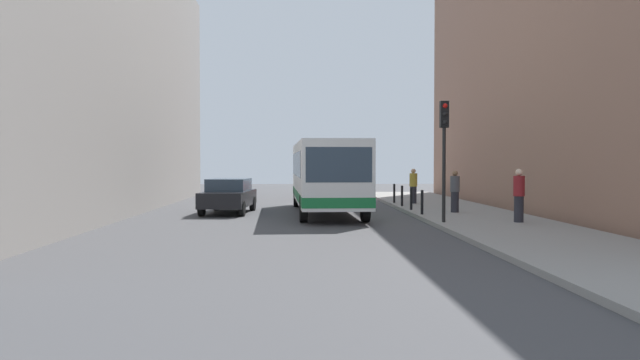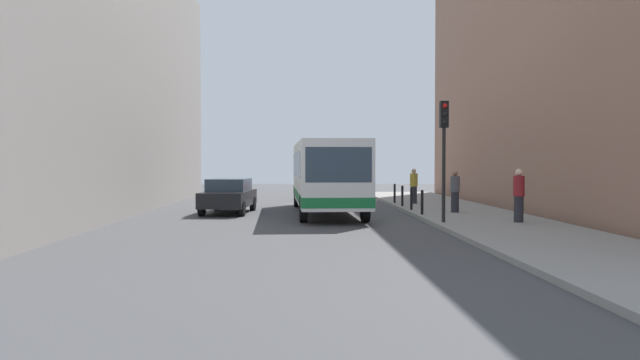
{
  "view_description": "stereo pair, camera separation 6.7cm",
  "coord_description": "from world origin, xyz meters",
  "px_view_note": "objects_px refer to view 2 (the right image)",
  "views": [
    {
      "loc": [
        -1.42,
        -22.47,
        2.18
      ],
      "look_at": [
        -0.52,
        1.97,
        1.48
      ],
      "focal_mm": 34.88,
      "sensor_mm": 36.0,
      "label": 1
    },
    {
      "loc": [
        -1.35,
        -22.47,
        2.18
      ],
      "look_at": [
        -0.52,
        1.97,
        1.48
      ],
      "focal_mm": 34.88,
      "sensor_mm": 36.0,
      "label": 2
    }
  ],
  "objects_px": {
    "car_behind_bus": "(327,186)",
    "bollard_far": "(402,196)",
    "car_beside_bus": "(229,195)",
    "traffic_light": "(444,138)",
    "bollard_near": "(422,202)",
    "bollard_mid": "(411,199)",
    "pedestrian_near_signal": "(519,195)",
    "bus": "(326,173)",
    "bollard_farthest": "(395,193)",
    "pedestrian_far_sidewalk": "(414,186)",
    "pedestrian_mid_sidewalk": "(455,191)"
  },
  "relations": [
    {
      "from": "car_behind_bus",
      "to": "car_beside_bus",
      "type": "bearing_deg",
      "value": 63.36
    },
    {
      "from": "car_behind_bus",
      "to": "bollard_far",
      "type": "relative_size",
      "value": 4.71
    },
    {
      "from": "bollard_farthest",
      "to": "traffic_light",
      "type": "bearing_deg",
      "value": -89.43
    },
    {
      "from": "car_behind_bus",
      "to": "bollard_mid",
      "type": "height_order",
      "value": "car_behind_bus"
    },
    {
      "from": "bus",
      "to": "traffic_light",
      "type": "bearing_deg",
      "value": 121.34
    },
    {
      "from": "bollard_farthest",
      "to": "bus",
      "type": "bearing_deg",
      "value": -129.63
    },
    {
      "from": "traffic_light",
      "to": "bollard_far",
      "type": "bearing_deg",
      "value": 90.74
    },
    {
      "from": "car_behind_bus",
      "to": "pedestrian_far_sidewalk",
      "type": "bearing_deg",
      "value": 117.88
    },
    {
      "from": "car_beside_bus",
      "to": "pedestrian_near_signal",
      "type": "relative_size",
      "value": 2.49
    },
    {
      "from": "car_beside_bus",
      "to": "traffic_light",
      "type": "relative_size",
      "value": 1.1
    },
    {
      "from": "traffic_light",
      "to": "bollard_far",
      "type": "distance_m",
      "value": 8.15
    },
    {
      "from": "car_beside_bus",
      "to": "car_behind_bus",
      "type": "xyz_separation_m",
      "value": [
        4.67,
        10.52,
        0.0
      ]
    },
    {
      "from": "traffic_light",
      "to": "pedestrian_far_sidewalk",
      "type": "distance_m",
      "value": 9.84
    },
    {
      "from": "bus",
      "to": "bollard_mid",
      "type": "height_order",
      "value": "bus"
    },
    {
      "from": "bollard_mid",
      "to": "pedestrian_far_sidewalk",
      "type": "height_order",
      "value": "pedestrian_far_sidewalk"
    },
    {
      "from": "bollard_near",
      "to": "pedestrian_mid_sidewalk",
      "type": "xyz_separation_m",
      "value": [
        1.54,
        0.97,
        0.37
      ]
    },
    {
      "from": "car_beside_bus",
      "to": "car_behind_bus",
      "type": "bearing_deg",
      "value": -109.75
    },
    {
      "from": "traffic_light",
      "to": "bollard_farthest",
      "type": "relative_size",
      "value": 4.32
    },
    {
      "from": "traffic_light",
      "to": "bollard_near",
      "type": "relative_size",
      "value": 4.32
    },
    {
      "from": "car_beside_bus",
      "to": "traffic_light",
      "type": "distance_m",
      "value": 10.09
    },
    {
      "from": "bollard_mid",
      "to": "pedestrian_far_sidewalk",
      "type": "distance_m",
      "value": 4.23
    },
    {
      "from": "bus",
      "to": "pedestrian_far_sidewalk",
      "type": "height_order",
      "value": "bus"
    },
    {
      "from": "bus",
      "to": "bollard_farthest",
      "type": "bearing_deg",
      "value": -131.56
    },
    {
      "from": "traffic_light",
      "to": "pedestrian_near_signal",
      "type": "relative_size",
      "value": 2.26
    },
    {
      "from": "car_behind_bus",
      "to": "bollard_near",
      "type": "distance_m",
      "value": 13.58
    },
    {
      "from": "car_beside_bus",
      "to": "bollard_farthest",
      "type": "bearing_deg",
      "value": -147.24
    },
    {
      "from": "bollard_farthest",
      "to": "pedestrian_mid_sidewalk",
      "type": "relative_size",
      "value": 0.56
    },
    {
      "from": "bollard_near",
      "to": "pedestrian_mid_sidewalk",
      "type": "bearing_deg",
      "value": 32.2
    },
    {
      "from": "car_beside_bus",
      "to": "bollard_farthest",
      "type": "relative_size",
      "value": 4.76
    },
    {
      "from": "car_beside_bus",
      "to": "car_behind_bus",
      "type": "distance_m",
      "value": 11.51
    },
    {
      "from": "bollard_near",
      "to": "bollard_mid",
      "type": "bearing_deg",
      "value": 90.0
    },
    {
      "from": "bollard_near",
      "to": "pedestrian_far_sidewalk",
      "type": "relative_size",
      "value": 0.55
    },
    {
      "from": "bollard_far",
      "to": "bollard_farthest",
      "type": "height_order",
      "value": "same"
    },
    {
      "from": "traffic_light",
      "to": "bollard_farthest",
      "type": "height_order",
      "value": "traffic_light"
    },
    {
      "from": "bus",
      "to": "traffic_light",
      "type": "relative_size",
      "value": 2.71
    },
    {
      "from": "bollard_far",
      "to": "traffic_light",
      "type": "bearing_deg",
      "value": -89.26
    },
    {
      "from": "bus",
      "to": "car_behind_bus",
      "type": "distance_m",
      "value": 10.73
    },
    {
      "from": "car_behind_bus",
      "to": "bollard_far",
      "type": "height_order",
      "value": "car_behind_bus"
    },
    {
      "from": "bollard_mid",
      "to": "pedestrian_mid_sidewalk",
      "type": "height_order",
      "value": "pedestrian_mid_sidewalk"
    },
    {
      "from": "pedestrian_mid_sidewalk",
      "to": "pedestrian_far_sidewalk",
      "type": "distance_m",
      "value": 5.51
    },
    {
      "from": "bollard_mid",
      "to": "pedestrian_near_signal",
      "type": "relative_size",
      "value": 0.52
    },
    {
      "from": "car_behind_bus",
      "to": "bollard_near",
      "type": "relative_size",
      "value": 4.71
    },
    {
      "from": "pedestrian_far_sidewalk",
      "to": "bollard_near",
      "type": "bearing_deg",
      "value": 6.03
    },
    {
      "from": "pedestrian_near_signal",
      "to": "traffic_light",
      "type": "bearing_deg",
      "value": 58.83
    },
    {
      "from": "bollard_near",
      "to": "bollard_far",
      "type": "xyz_separation_m",
      "value": [
        0.0,
        4.63,
        0.0
      ]
    },
    {
      "from": "bollard_near",
      "to": "bollard_farthest",
      "type": "height_order",
      "value": "same"
    },
    {
      "from": "bollard_farthest",
      "to": "pedestrian_far_sidewalk",
      "type": "height_order",
      "value": "pedestrian_far_sidewalk"
    },
    {
      "from": "bollard_far",
      "to": "pedestrian_near_signal",
      "type": "bearing_deg",
      "value": -71.48
    },
    {
      "from": "car_behind_bus",
      "to": "bus",
      "type": "bearing_deg",
      "value": 84.58
    },
    {
      "from": "car_behind_bus",
      "to": "pedestrian_mid_sidewalk",
      "type": "xyz_separation_m",
      "value": [
        4.67,
        -12.25,
        0.22
      ]
    }
  ]
}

